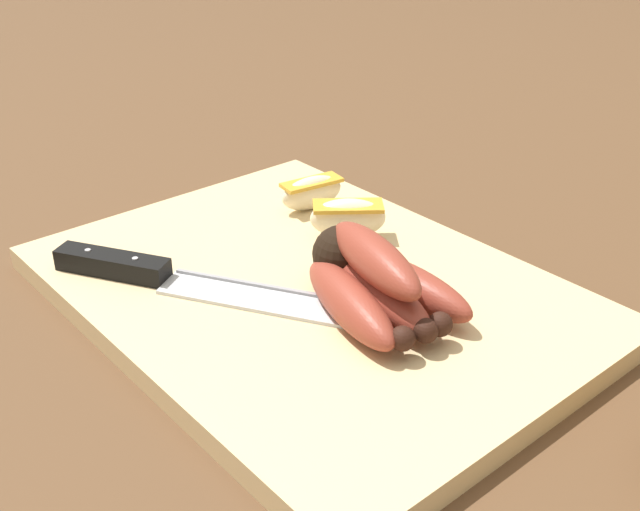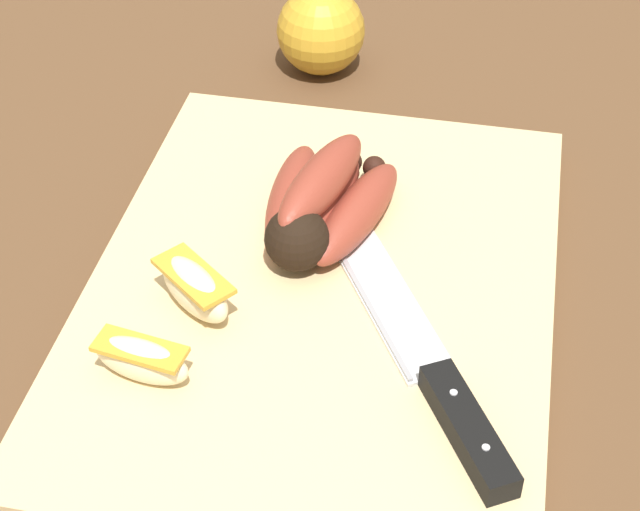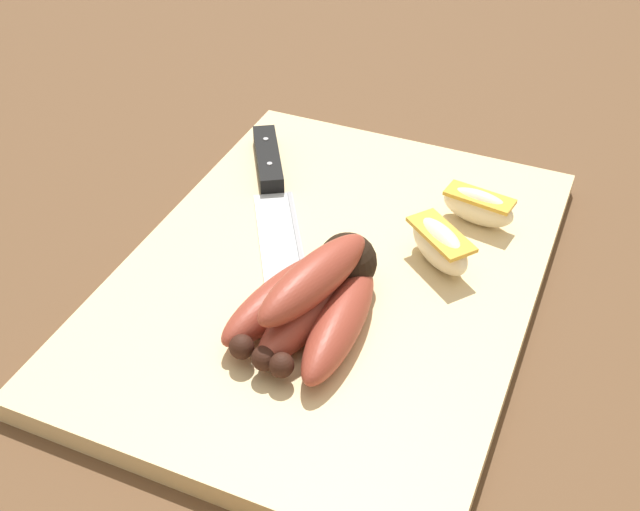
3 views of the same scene
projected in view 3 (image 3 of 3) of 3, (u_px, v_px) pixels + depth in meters
name	position (u px, v px, depth m)	size (l,w,h in m)	color
ground_plane	(320.00, 291.00, 0.67)	(6.00, 6.00, 0.00)	brown
cutting_board	(330.00, 279.00, 0.67)	(0.45, 0.33, 0.02)	#DBBC84
banana_bunch	(315.00, 298.00, 0.60)	(0.15, 0.10, 0.06)	black
chefs_knife	(273.00, 190.00, 0.74)	(0.26, 0.17, 0.02)	silver
apple_wedge_near	(478.00, 206.00, 0.70)	(0.03, 0.07, 0.03)	beige
apple_wedge_middle	(440.00, 245.00, 0.65)	(0.06, 0.07, 0.04)	beige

